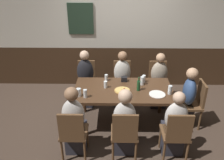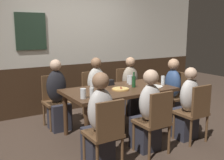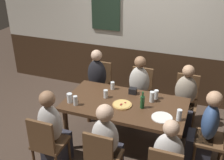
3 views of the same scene
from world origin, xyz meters
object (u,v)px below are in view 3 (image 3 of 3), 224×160
object	(u,v)px
person_mid_near	(107,149)
tumbler_water	(179,116)
person_mid_far	(138,95)
condiment_caddy	(133,91)
person_right_far	(184,104)
person_left_near	(53,135)
pint_glass_pale	(75,101)
chair_head_east	(217,137)
pizza	(122,105)
chair_mid_far	(140,90)
chair_mid_near	(102,156)
dining_table	(125,108)
person_head_east	(204,135)
chair_right_far	(185,98)
chair_left_far	(100,83)
beer_glass_half	(106,94)
person_left_far	(96,87)
chair_left_near	(47,142)
pint_glass_amber	(113,86)
plate_white_large	(162,118)
pint_glass_stout	(152,97)
beer_bottle_green	(142,102)
highball_clear	(70,98)
tumbler_short	(156,95)

from	to	relation	value
person_mid_near	tumbler_water	world-z (taller)	person_mid_near
person_mid_far	condiment_caddy	world-z (taller)	person_mid_far
person_right_far	person_mid_near	size ratio (longest dim) A/B	0.99
person_left_near	pint_glass_pale	world-z (taller)	person_left_near
chair_head_east	pizza	bearing A→B (deg)	-177.05
person_left_near	tumbler_water	distance (m)	1.66
chair_mid_far	person_mid_far	xyz separation A→B (m)	(-0.00, -0.16, -0.01)
chair_mid_near	dining_table	bearing A→B (deg)	90.00
person_head_east	chair_right_far	bearing A→B (deg)	112.16
pint_glass_pale	chair_left_far	bearing A→B (deg)	96.19
chair_left_far	beer_glass_half	xyz separation A→B (m)	(0.45, -0.83, 0.30)
person_left_far	chair_head_east	bearing A→B (deg)	-19.36
chair_left_near	pint_glass_amber	size ratio (longest dim) A/B	7.19
chair_left_near	chair_mid_near	bearing A→B (deg)	0.00
plate_white_large	pint_glass_stout	bearing A→B (deg)	121.67
chair_head_east	person_right_far	bearing A→B (deg)	126.02
chair_left_far	tumbler_water	distance (m)	1.88
dining_table	pint_glass_stout	world-z (taller)	pint_glass_stout
chair_head_east	person_right_far	size ratio (longest dim) A/B	0.78
chair_mid_far	pizza	distance (m)	0.98
chair_mid_near	chair_left_near	bearing A→B (deg)	180.00
beer_bottle_green	beer_glass_half	bearing A→B (deg)	171.58
pint_glass_stout	beer_bottle_green	xyz separation A→B (m)	(-0.08, -0.21, 0.03)
chair_right_far	pizza	size ratio (longest dim) A/B	3.23
highball_clear	chair_right_far	bearing A→B (deg)	36.80
chair_right_far	tumbler_short	distance (m)	0.77
chair_mid_near	chair_head_east	size ratio (longest dim) A/B	1.00
chair_mid_far	tumbler_short	distance (m)	0.77
chair_left_near	chair_right_far	bearing A→B (deg)	49.13
chair_right_far	person_left_far	bearing A→B (deg)	-173.93
beer_bottle_green	pint_glass_pale	bearing A→B (deg)	-164.10
dining_table	highball_clear	xyz separation A→B (m)	(-0.74, -0.25, 0.14)
person_head_east	person_right_far	bearing A→B (deg)	116.58
chair_left_far	tumbler_short	distance (m)	1.33
tumbler_water	beer_bottle_green	size ratio (longest dim) A/B	0.63
plate_white_large	condiment_caddy	bearing A→B (deg)	137.96
pizza	highball_clear	size ratio (longest dim) A/B	1.96
chair_left_far	pizza	distance (m)	1.23
chair_mid_near	pint_glass_pale	distance (m)	0.92
person_mid_far	pint_glass_amber	bearing A→B (deg)	-128.97
person_right_far	highball_clear	size ratio (longest dim) A/B	8.13
person_right_far	pint_glass_pale	bearing A→B (deg)	-144.24
person_left_far	beer_bottle_green	xyz separation A→B (m)	(1.02, -0.75, 0.34)
chair_left_near	person_right_far	xyz separation A→B (m)	(1.52, 1.59, -0.02)
person_left_far	pizza	world-z (taller)	person_left_far
dining_table	person_left_near	size ratio (longest dim) A/B	1.47
person_left_near	tumbler_short	size ratio (longest dim) A/B	8.52
highball_clear	chair_mid_near	bearing A→B (deg)	-40.22
tumbler_water	chair_head_east	bearing A→B (deg)	17.47
chair_head_east	person_left_near	bearing A→B (deg)	-160.63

